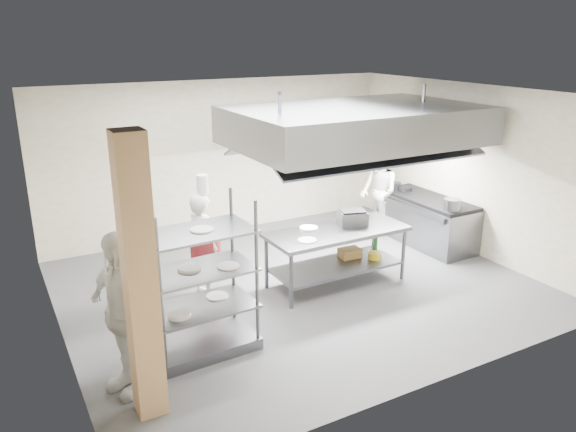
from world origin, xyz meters
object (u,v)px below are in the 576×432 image
chef_head (203,245)px  cooking_range (426,222)px  island (336,257)px  pass_rack (200,279)px  griddle (352,218)px  stockpot (452,205)px  chef_plating (123,313)px  chef_line (378,192)px

chef_head → cooking_range: bearing=-103.3°
island → pass_rack: 2.75m
griddle → stockpot: griddle is taller
island → pass_rack: (-2.56, -0.84, 0.53)m
pass_rack → cooking_range: 5.32m
pass_rack → stockpot: bearing=6.1°
pass_rack → cooking_range: bearing=14.3°
chef_plating → stockpot: size_ratio=6.51×
chef_line → stockpot: chef_line is taller
chef_head → stockpot: size_ratio=5.57×
island → chef_plating: bearing=-161.8°
island → cooking_range: size_ratio=1.12×
pass_rack → island: bearing=15.6°
chef_head → island: bearing=-121.8°
island → chef_head: chef_head is taller
griddle → stockpot: 1.97m
cooking_range → stockpot: bearing=-102.9°
cooking_range → chef_line: (-0.48, 0.87, 0.44)m
island → chef_plating: (-3.58, -1.21, 0.49)m
chef_line → stockpot: (0.30, -1.67, 0.14)m
chef_head → chef_plating: (-1.60, -1.83, 0.14)m
chef_head → chef_line: size_ratio=0.95×
island → chef_plating: chef_plating is taller
cooking_range → chef_head: bearing=-179.0°
pass_rack → chef_plating: pass_rack is taller
chef_head → griddle: bearing=-116.7°
pass_rack → chef_line: bearing=25.2°
cooking_range → chef_plating: chef_plating is taller
chef_plating → stockpot: chef_plating is taller
stockpot → chef_line: bearing=100.2°
chef_head → stockpot: bearing=-113.8°
island → stockpot: (2.32, -0.09, 0.55)m
griddle → pass_rack: bearing=-144.6°
chef_plating → stockpot: (5.90, 1.11, 0.05)m
cooking_range → chef_plating: (-6.08, -1.91, 0.53)m
griddle → stockpot: (1.96, -0.20, -0.02)m
chef_plating → griddle: 4.15m
island → chef_head: size_ratio=1.38×
chef_head → stockpot: chef_head is taller
cooking_range → griddle: (-2.14, -0.60, 0.60)m
chef_line → griddle: (-1.66, -1.47, 0.16)m
cooking_range → stockpot: size_ratio=6.87×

